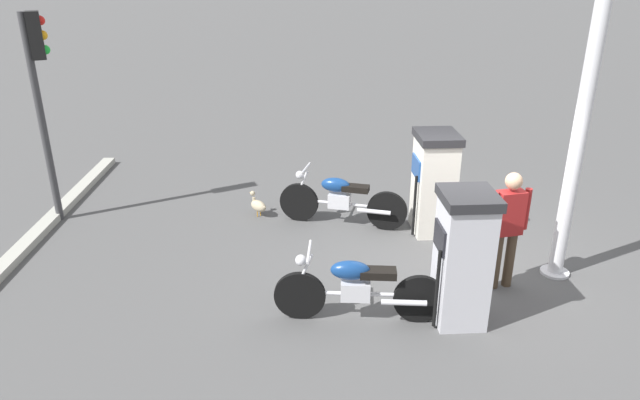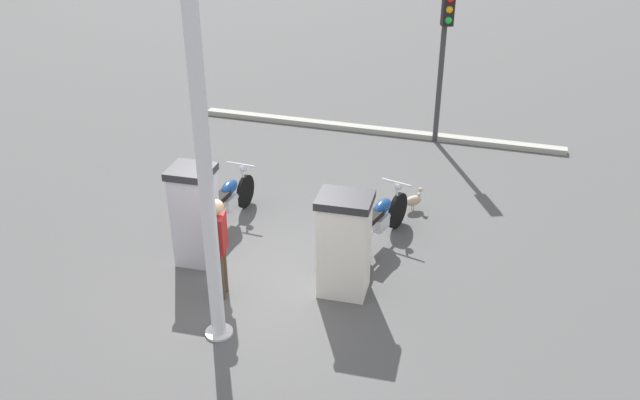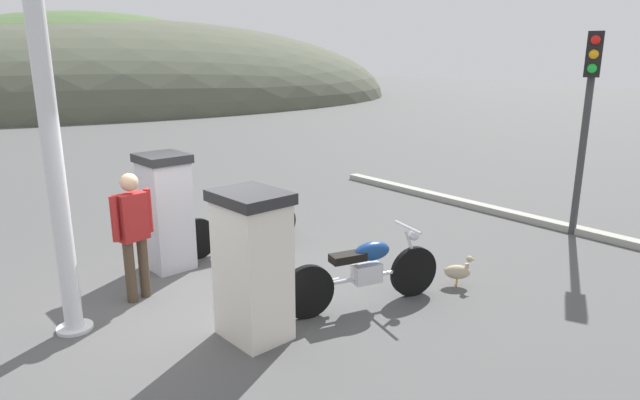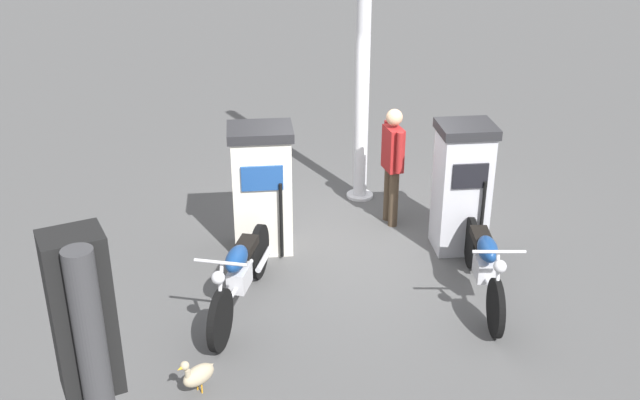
{
  "view_description": "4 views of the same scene",
  "coord_description": "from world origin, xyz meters",
  "px_view_note": "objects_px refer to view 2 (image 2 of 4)",
  "views": [
    {
      "loc": [
        1.54,
        7.45,
        4.2
      ],
      "look_at": [
        1.91,
        -0.28,
        0.93
      ],
      "focal_mm": 32.4,
      "sensor_mm": 36.0,
      "label": 1
    },
    {
      "loc": [
        -8.21,
        -3.92,
        6.33
      ],
      "look_at": [
        1.54,
        -0.37,
        0.73
      ],
      "focal_mm": 38.21,
      "sensor_mm": 36.0,
      "label": 2
    },
    {
      "loc": [
        -2.55,
        -6.15,
        3.04
      ],
      "look_at": [
        1.79,
        -0.23,
        1.09
      ],
      "focal_mm": 30.41,
      "sensor_mm": 36.0,
      "label": 3
    },
    {
      "loc": [
        8.87,
        -0.54,
        4.76
      ],
      "look_at": [
        0.74,
        -0.53,
        0.97
      ],
      "focal_mm": 42.26,
      "sensor_mm": 36.0,
      "label": 4
    }
  ],
  "objects_px": {
    "motorcycle_near_pump": "(379,222)",
    "fuel_pump_far": "(195,215)",
    "fuel_pump_near": "(344,244)",
    "motorcycle_far_pump": "(228,201)",
    "roadside_traffic_light": "(444,41)",
    "canopy_support_pole": "(207,191)",
    "attendant_person": "(219,242)",
    "wandering_duck": "(414,200)"
  },
  "relations": [
    {
      "from": "motorcycle_near_pump",
      "to": "fuel_pump_far",
      "type": "bearing_deg",
      "value": 118.96
    },
    {
      "from": "fuel_pump_near",
      "to": "motorcycle_near_pump",
      "type": "bearing_deg",
      "value": -5.77
    },
    {
      "from": "motorcycle_far_pump",
      "to": "roadside_traffic_light",
      "type": "relative_size",
      "value": 0.62
    },
    {
      "from": "motorcycle_far_pump",
      "to": "canopy_support_pole",
      "type": "distance_m",
      "value": 3.64
    },
    {
      "from": "roadside_traffic_light",
      "to": "canopy_support_pole",
      "type": "xyz_separation_m",
      "value": [
        -7.89,
        1.53,
        -0.06
      ]
    },
    {
      "from": "attendant_person",
      "to": "canopy_support_pole",
      "type": "distance_m",
      "value": 1.65
    },
    {
      "from": "roadside_traffic_light",
      "to": "wandering_duck",
      "type": "bearing_deg",
      "value": -175.77
    },
    {
      "from": "motorcycle_far_pump",
      "to": "fuel_pump_far",
      "type": "bearing_deg",
      "value": -176.59
    },
    {
      "from": "fuel_pump_near",
      "to": "motorcycle_near_pump",
      "type": "xyz_separation_m",
      "value": [
        1.49,
        -0.15,
        -0.39
      ]
    },
    {
      "from": "fuel_pump_near",
      "to": "motorcycle_near_pump",
      "type": "relative_size",
      "value": 0.78
    },
    {
      "from": "canopy_support_pole",
      "to": "motorcycle_near_pump",
      "type": "bearing_deg",
      "value": -25.76
    },
    {
      "from": "canopy_support_pole",
      "to": "fuel_pump_far",
      "type": "bearing_deg",
      "value": 36.85
    },
    {
      "from": "fuel_pump_near",
      "to": "attendant_person",
      "type": "bearing_deg",
      "value": 113.0
    },
    {
      "from": "fuel_pump_near",
      "to": "fuel_pump_far",
      "type": "xyz_separation_m",
      "value": [
        0.0,
        2.55,
        0.02
      ]
    },
    {
      "from": "attendant_person",
      "to": "canopy_support_pole",
      "type": "height_order",
      "value": "canopy_support_pole"
    },
    {
      "from": "fuel_pump_near",
      "to": "canopy_support_pole",
      "type": "xyz_separation_m",
      "value": [
        -1.61,
        1.35,
        1.46
      ]
    },
    {
      "from": "fuel_pump_far",
      "to": "motorcycle_near_pump",
      "type": "xyz_separation_m",
      "value": [
        1.49,
        -2.7,
        -0.4
      ]
    },
    {
      "from": "wandering_duck",
      "to": "canopy_support_pole",
      "type": "xyz_separation_m",
      "value": [
        -4.54,
        1.78,
        2.1
      ]
    },
    {
      "from": "attendant_person",
      "to": "wandering_duck",
      "type": "relative_size",
      "value": 3.84
    },
    {
      "from": "fuel_pump_near",
      "to": "fuel_pump_far",
      "type": "height_order",
      "value": "fuel_pump_far"
    },
    {
      "from": "roadside_traffic_light",
      "to": "canopy_support_pole",
      "type": "distance_m",
      "value": 8.04
    },
    {
      "from": "fuel_pump_near",
      "to": "motorcycle_far_pump",
      "type": "distance_m",
      "value": 2.93
    },
    {
      "from": "wandering_duck",
      "to": "canopy_support_pole",
      "type": "relative_size",
      "value": 0.09
    },
    {
      "from": "motorcycle_near_pump",
      "to": "canopy_support_pole",
      "type": "distance_m",
      "value": 3.91
    },
    {
      "from": "fuel_pump_near",
      "to": "attendant_person",
      "type": "distance_m",
      "value": 1.88
    },
    {
      "from": "motorcycle_far_pump",
      "to": "attendant_person",
      "type": "xyz_separation_m",
      "value": [
        -1.99,
        -0.9,
        0.49
      ]
    },
    {
      "from": "motorcycle_near_pump",
      "to": "attendant_person",
      "type": "bearing_deg",
      "value": 139.86
    },
    {
      "from": "wandering_duck",
      "to": "canopy_support_pole",
      "type": "height_order",
      "value": "canopy_support_pole"
    },
    {
      "from": "fuel_pump_far",
      "to": "attendant_person",
      "type": "bearing_deg",
      "value": -131.74
    },
    {
      "from": "attendant_person",
      "to": "wandering_duck",
      "type": "xyz_separation_m",
      "value": [
        3.67,
        -2.16,
        -0.75
      ]
    },
    {
      "from": "motorcycle_far_pump",
      "to": "canopy_support_pole",
      "type": "xyz_separation_m",
      "value": [
        -2.86,
        -1.28,
        1.84
      ]
    },
    {
      "from": "fuel_pump_near",
      "to": "attendant_person",
      "type": "relative_size",
      "value": 1.01
    },
    {
      "from": "wandering_duck",
      "to": "roadside_traffic_light",
      "type": "relative_size",
      "value": 0.13
    },
    {
      "from": "fuel_pump_near",
      "to": "fuel_pump_far",
      "type": "relative_size",
      "value": 0.98
    },
    {
      "from": "roadside_traffic_light",
      "to": "fuel_pump_near",
      "type": "bearing_deg",
      "value": 178.33
    },
    {
      "from": "canopy_support_pole",
      "to": "attendant_person",
      "type": "bearing_deg",
      "value": 23.64
    },
    {
      "from": "attendant_person",
      "to": "canopy_support_pole",
      "type": "relative_size",
      "value": 0.35
    },
    {
      "from": "motorcycle_near_pump",
      "to": "canopy_support_pole",
      "type": "height_order",
      "value": "canopy_support_pole"
    },
    {
      "from": "motorcycle_near_pump",
      "to": "motorcycle_far_pump",
      "type": "xyz_separation_m",
      "value": [
        -0.24,
        2.78,
        0.0
      ]
    },
    {
      "from": "fuel_pump_far",
      "to": "attendant_person",
      "type": "height_order",
      "value": "fuel_pump_far"
    },
    {
      "from": "fuel_pump_far",
      "to": "motorcycle_near_pump",
      "type": "bearing_deg",
      "value": -61.04
    },
    {
      "from": "roadside_traffic_light",
      "to": "canopy_support_pole",
      "type": "bearing_deg",
      "value": 169.04
    }
  ]
}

